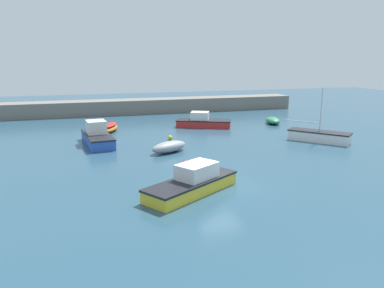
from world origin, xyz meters
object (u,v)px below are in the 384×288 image
at_px(cabin_cruiser_white, 97,136).
at_px(rowboat_with_red_cover, 109,128).
at_px(rowboat_blue_near, 273,120).
at_px(mooring_buoy_red, 185,163).
at_px(sailboat_twin_hulled, 319,136).
at_px(rowboat_white_midwater, 169,147).
at_px(motorboat_with_cabin, 193,182).
at_px(motorboat_grey_hull, 203,122).
at_px(mooring_buoy_yellow, 170,138).

xyz_separation_m(cabin_cruiser_white, rowboat_with_red_cover, (1.46, 5.48, -0.29)).
distance_m(rowboat_blue_near, mooring_buoy_red, 19.56).
distance_m(sailboat_twin_hulled, rowboat_blue_near, 9.50).
distance_m(sailboat_twin_hulled, rowboat_white_midwater, 13.74).
height_order(rowboat_blue_near, mooring_buoy_red, rowboat_blue_near).
height_order(cabin_cruiser_white, rowboat_with_red_cover, cabin_cruiser_white).
bearing_deg(rowboat_with_red_cover, motorboat_with_cabin, 30.79).
relative_size(motorboat_with_cabin, sailboat_twin_hulled, 1.18).
distance_m(rowboat_with_red_cover, rowboat_white_midwater, 10.70).
bearing_deg(rowboat_blue_near, motorboat_grey_hull, -78.41).
bearing_deg(mooring_buoy_yellow, cabin_cruiser_white, 178.68).
xyz_separation_m(rowboat_white_midwater, mooring_buoy_red, (0.15, -4.06, -0.24)).
bearing_deg(rowboat_white_midwater, sailboat_twin_hulled, -28.28).
xyz_separation_m(sailboat_twin_hulled, rowboat_white_midwater, (-13.74, 0.10, -0.05)).
distance_m(rowboat_with_red_cover, motorboat_with_cabin, 19.47).
relative_size(sailboat_twin_hulled, mooring_buoy_yellow, 12.28).
bearing_deg(motorboat_with_cabin, rowboat_with_red_cover, -113.24).
bearing_deg(mooring_buoy_red, rowboat_with_red_cover, 105.77).
bearing_deg(rowboat_white_midwater, motorboat_grey_hull, 30.27).
relative_size(rowboat_with_red_cover, sailboat_twin_hulled, 0.72).
xyz_separation_m(rowboat_with_red_cover, mooring_buoy_yellow, (4.96, -5.62, -0.19)).
xyz_separation_m(motorboat_grey_hull, rowboat_white_midwater, (-6.14, -9.87, -0.13)).
relative_size(motorboat_with_cabin, mooring_buoy_red, 16.07).
height_order(motorboat_with_cabin, mooring_buoy_yellow, motorboat_with_cabin).
bearing_deg(sailboat_twin_hulled, cabin_cruiser_white, -143.41).
bearing_deg(rowboat_blue_near, motorboat_with_cabin, -24.23).
bearing_deg(mooring_buoy_red, sailboat_twin_hulled, 16.26).
bearing_deg(rowboat_blue_near, sailboat_twin_hulled, 11.30).
bearing_deg(sailboat_twin_hulled, rowboat_blue_near, 136.52).
distance_m(sailboat_twin_hulled, mooring_buoy_red, 14.16).
bearing_deg(motorboat_grey_hull, rowboat_with_red_cover, -155.94).
bearing_deg(rowboat_with_red_cover, rowboat_blue_near, 110.09).
bearing_deg(mooring_buoy_red, motorboat_with_cabin, -100.97).
distance_m(cabin_cruiser_white, mooring_buoy_yellow, 6.44).
relative_size(rowboat_with_red_cover, mooring_buoy_red, 9.82).
xyz_separation_m(rowboat_white_midwater, mooring_buoy_yellow, (1.14, 4.37, -0.22)).
height_order(cabin_cruiser_white, motorboat_with_cabin, cabin_cruiser_white).
bearing_deg(sailboat_twin_hulled, rowboat_with_red_cover, -159.65).
distance_m(motorboat_with_cabin, sailboat_twin_hulled, 17.23).
height_order(sailboat_twin_hulled, mooring_buoy_yellow, sailboat_twin_hulled).
height_order(rowboat_with_red_cover, mooring_buoy_yellow, rowboat_with_red_cover).
bearing_deg(mooring_buoy_red, rowboat_blue_near, 43.42).
bearing_deg(rowboat_white_midwater, motorboat_with_cabin, -123.14).
height_order(motorboat_with_cabin, rowboat_white_midwater, motorboat_with_cabin).
distance_m(motorboat_grey_hull, rowboat_with_red_cover, 9.96).
height_order(cabin_cruiser_white, rowboat_white_midwater, cabin_cruiser_white).
bearing_deg(cabin_cruiser_white, sailboat_twin_hulled, 69.84).
relative_size(motorboat_grey_hull, rowboat_white_midwater, 1.75).
height_order(motorboat_grey_hull, rowboat_blue_near, motorboat_grey_hull).
xyz_separation_m(motorboat_with_cabin, rowboat_blue_near, (15.21, 18.63, -0.22)).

